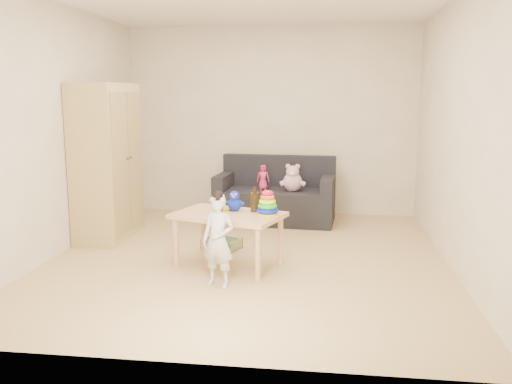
# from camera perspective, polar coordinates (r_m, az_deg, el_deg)

# --- Properties ---
(room) EXTENTS (4.50, 4.50, 4.50)m
(room) POSITION_cam_1_polar(r_m,az_deg,el_deg) (5.38, -0.88, 6.37)
(room) COLOR tan
(room) RESTS_ON ground
(wardrobe) EXTENTS (0.50, 0.99, 1.79)m
(wardrobe) POSITION_cam_1_polar(r_m,az_deg,el_deg) (6.50, -15.42, 3.07)
(wardrobe) COLOR tan
(wardrobe) RESTS_ON ground
(sofa) EXTENTS (1.58, 0.87, 0.43)m
(sofa) POSITION_cam_1_polar(r_m,az_deg,el_deg) (7.17, 2.03, -1.44)
(sofa) COLOR black
(sofa) RESTS_ON ground
(play_table) EXTENTS (1.16, 0.92, 0.53)m
(play_table) POSITION_cam_1_polar(r_m,az_deg,el_deg) (5.30, -2.92, -5.05)
(play_table) COLOR #DCAB78
(play_table) RESTS_ON ground
(storage_bin) EXTENTS (0.45, 0.40, 0.11)m
(storage_bin) POSITION_cam_1_polar(r_m,az_deg,el_deg) (5.95, -3.63, -5.44)
(storage_bin) COLOR gray
(storage_bin) RESTS_ON ground
(toddler) EXTENTS (0.34, 0.28, 0.80)m
(toddler) POSITION_cam_1_polar(r_m,az_deg,el_deg) (4.73, -4.00, -5.24)
(toddler) COLOR beige
(toddler) RESTS_ON ground
(pink_bear) EXTENTS (0.31, 0.28, 0.30)m
(pink_bear) POSITION_cam_1_polar(r_m,az_deg,el_deg) (6.99, 3.88, 1.29)
(pink_bear) COLOR #CE97B1
(pink_bear) RESTS_ON sofa
(doll) EXTENTS (0.18, 0.13, 0.32)m
(doll) POSITION_cam_1_polar(r_m,az_deg,el_deg) (7.09, 0.75, 1.53)
(doll) COLOR #D82860
(doll) RESTS_ON sofa
(ring_stacker) EXTENTS (0.21, 0.21, 0.24)m
(ring_stacker) POSITION_cam_1_polar(r_m,az_deg,el_deg) (5.12, 1.21, -1.44)
(ring_stacker) COLOR yellow
(ring_stacker) RESTS_ON play_table
(brown_bottle) EXTENTS (0.08, 0.08, 0.24)m
(brown_bottle) POSITION_cam_1_polar(r_m,az_deg,el_deg) (5.28, -0.15, -0.99)
(brown_bottle) COLOR black
(brown_bottle) RESTS_ON play_table
(blue_plush) EXTENTS (0.21, 0.20, 0.20)m
(blue_plush) POSITION_cam_1_polar(r_m,az_deg,el_deg) (5.32, -2.27, -0.91)
(blue_plush) COLOR #162ECA
(blue_plush) RESTS_ON play_table
(wooden_figure) EXTENTS (0.06, 0.05, 0.11)m
(wooden_figure) POSITION_cam_1_polar(r_m,az_deg,el_deg) (5.27, -3.64, -1.53)
(wooden_figure) COLOR brown
(wooden_figure) RESTS_ON play_table
(yellow_book) EXTENTS (0.24, 0.24, 0.01)m
(yellow_book) POSITION_cam_1_polar(r_m,az_deg,el_deg) (5.42, -3.36, -1.74)
(yellow_book) COLOR gold
(yellow_book) RESTS_ON play_table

